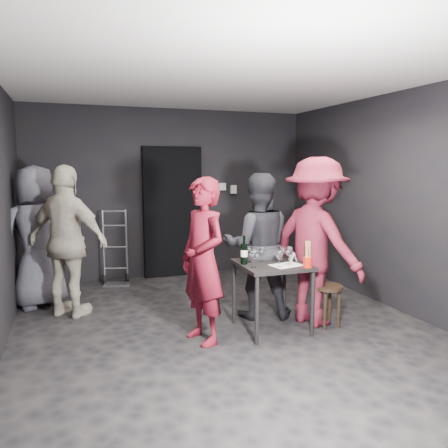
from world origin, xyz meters
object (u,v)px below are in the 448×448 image
object	(u,v)px
man_maroon	(317,220)
wine_bottle	(244,253)
stool	(328,294)
bystander_cream	(67,226)
server_red	(203,250)
woman_black	(258,236)
breadstick_cup	(308,255)
tasting_table	(272,272)
bystander_grey	(36,222)
hand_truck	(116,270)

from	to	relation	value
man_maroon	wine_bottle	size ratio (longest dim) A/B	7.71
stool	bystander_cream	world-z (taller)	bystander_cream
stool	server_red	world-z (taller)	server_red
server_red	woman_black	world-z (taller)	woman_black
man_maroon	breadstick_cup	world-z (taller)	man_maroon
tasting_table	bystander_cream	xyz separation A→B (m)	(-2.08, 1.22, 0.45)
bystander_cream	bystander_grey	bearing A→B (deg)	-15.39
wine_bottle	bystander_grey	bearing A→B (deg)	141.69
woman_black	man_maroon	size ratio (longest dim) A/B	0.82
breadstick_cup	stool	bearing A→B (deg)	27.40
woman_black	bystander_cream	distance (m)	2.25
wine_bottle	breadstick_cup	world-z (taller)	wine_bottle
tasting_table	breadstick_cup	world-z (taller)	breadstick_cup
stool	breadstick_cup	xyz separation A→B (m)	(-0.39, -0.20, 0.52)
breadstick_cup	tasting_table	bearing A→B (deg)	129.38
hand_truck	bystander_cream	world-z (taller)	bystander_cream
woman_black	bystander_grey	size ratio (longest dim) A/B	0.90
man_maroon	bystander_cream	xyz separation A→B (m)	(-2.64, 1.20, -0.10)
bystander_cream	tasting_table	bearing A→B (deg)	-171.05
tasting_table	server_red	xyz separation A→B (m)	(-0.80, -0.05, 0.30)
hand_truck	man_maroon	xyz separation A→B (m)	(1.97, -2.47, 0.98)
server_red	bystander_cream	distance (m)	1.81
stool	man_maroon	world-z (taller)	man_maroon
server_red	breadstick_cup	size ratio (longest dim) A/B	6.36
woman_black	bystander_cream	xyz separation A→B (m)	(-2.12, 0.76, 0.12)
tasting_table	breadstick_cup	size ratio (longest dim) A/B	2.50
bystander_grey	wine_bottle	world-z (taller)	bystander_grey
tasting_table	server_red	world-z (taller)	server_red
tasting_table	bystander_grey	world-z (taller)	bystander_grey
tasting_table	wine_bottle	distance (m)	0.38
bystander_cream	breadstick_cup	size ratio (longest dim) A/B	7.33
woman_black	breadstick_cup	bearing A→B (deg)	123.99
hand_truck	woman_black	distance (m)	2.61
woman_black	man_maroon	bearing A→B (deg)	158.05
tasting_table	woman_black	distance (m)	0.57
stool	hand_truck	bearing A→B (deg)	128.41
man_maroon	bystander_grey	xyz separation A→B (m)	(-3.01, 1.72, -0.11)
hand_truck	woman_black	bearing A→B (deg)	-37.93
woman_black	bystander_grey	distance (m)	2.80
man_maroon	server_red	bearing A→B (deg)	74.72
hand_truck	tasting_table	world-z (taller)	hand_truck
hand_truck	server_red	bearing A→B (deg)	-59.84
hand_truck	tasting_table	size ratio (longest dim) A/B	1.52
hand_truck	wine_bottle	bearing A→B (deg)	-49.09
server_red	woman_black	bearing A→B (deg)	104.64
woman_black	tasting_table	bearing A→B (deg)	104.00
woman_black	bystander_cream	size ratio (longest dim) A/B	0.89
tasting_table	breadstick_cup	bearing A→B (deg)	-50.62
bystander_cream	wine_bottle	distance (m)	2.14
server_red	man_maroon	xyz separation A→B (m)	(1.35, 0.08, 0.24)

